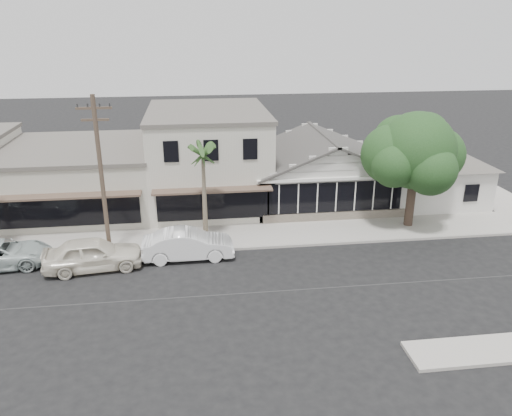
{
  "coord_description": "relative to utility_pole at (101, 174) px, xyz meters",
  "views": [
    {
      "loc": [
        -4.09,
        -21.18,
        12.45
      ],
      "look_at": [
        -0.56,
        6.0,
        2.16
      ],
      "focal_mm": 35.0,
      "sensor_mm": 36.0,
      "label": 1
    }
  ],
  "objects": [
    {
      "name": "car_2",
      "position": [
        -5.6,
        -0.63,
        -4.07
      ],
      "size": [
        5.38,
        2.84,
        1.44
      ],
      "primitive_type": "imported",
      "rotation": [
        0.0,
        0.0,
        1.66
      ],
      "color": "silver",
      "rests_on": "ground"
    },
    {
      "name": "shade_tree",
      "position": [
        18.4,
        2.04,
        0.09
      ],
      "size": [
        6.69,
        6.05,
        7.42
      ],
      "rotation": [
        0.0,
        0.0,
        -0.17
      ],
      "color": "#48362C",
      "rests_on": "ground"
    },
    {
      "name": "row_building_near",
      "position": [
        6.0,
        8.3,
        -1.54
      ],
      "size": [
        8.0,
        10.0,
        6.5
      ],
      "primitive_type": "cube",
      "color": "beige",
      "rests_on": "ground"
    },
    {
      "name": "car_1",
      "position": [
        4.4,
        -0.92,
        -3.96
      ],
      "size": [
        5.07,
        1.83,
        1.66
      ],
      "primitive_type": "imported",
      "rotation": [
        0.0,
        0.0,
        1.59
      ],
      "color": "white",
      "rests_on": "ground"
    },
    {
      "name": "utility_pole",
      "position": [
        0.0,
        0.0,
        0.0
      ],
      "size": [
        1.8,
        0.24,
        9.0
      ],
      "color": "brown",
      "rests_on": "ground"
    },
    {
      "name": "sidewalk_north",
      "position": [
        1.0,
        1.55,
        -4.71
      ],
      "size": [
        90.0,
        3.5,
        0.15
      ],
      "primitive_type": "cube",
      "color": "#9E9991",
      "rests_on": "ground"
    },
    {
      "name": "car_0",
      "position": [
        -0.6,
        -1.58,
        -3.91
      ],
      "size": [
        5.34,
        2.66,
        1.75
      ],
      "primitive_type": "imported",
      "rotation": [
        0.0,
        0.0,
        1.69
      ],
      "color": "silver",
      "rests_on": "ground"
    },
    {
      "name": "palm_east",
      "position": [
        5.45,
        1.16,
        0.7
      ],
      "size": [
        2.64,
        2.64,
        6.45
      ],
      "color": "#726651",
      "rests_on": "ground"
    },
    {
      "name": "row_building_midnear",
      "position": [
        -3.0,
        8.3,
        -2.69
      ],
      "size": [
        10.0,
        10.0,
        4.2
      ],
      "primitive_type": "cube",
      "color": "#BAB6A7",
      "rests_on": "ground"
    },
    {
      "name": "ground",
      "position": [
        9.0,
        -5.2,
        -4.79
      ],
      "size": [
        140.0,
        140.0,
        0.0
      ],
      "primitive_type": "plane",
      "color": "black",
      "rests_on": "ground"
    },
    {
      "name": "corner_shop",
      "position": [
        14.0,
        7.27,
        -2.17
      ],
      "size": [
        10.4,
        8.6,
        5.1
      ],
      "color": "silver",
      "rests_on": "ground"
    },
    {
      "name": "side_cottage",
      "position": [
        22.2,
        6.3,
        -3.29
      ],
      "size": [
        6.0,
        6.0,
        3.0
      ],
      "primitive_type": "cube",
      "color": "silver",
      "rests_on": "ground"
    }
  ]
}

